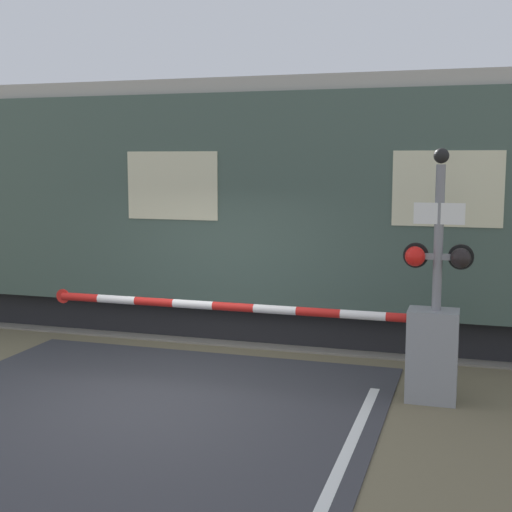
# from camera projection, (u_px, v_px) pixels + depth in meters

# --- Properties ---
(ground_plane) EXTENTS (80.00, 80.00, 0.00)m
(ground_plane) POSITION_uv_depth(u_px,v_px,m) (158.00, 396.00, 8.87)
(ground_plane) COLOR #6B6047
(track_bed) EXTENTS (36.00, 3.20, 0.13)m
(track_bed) POSITION_uv_depth(u_px,v_px,m) (254.00, 323.00, 12.70)
(track_bed) COLOR slate
(track_bed) RESTS_ON ground_plane
(train) EXTENTS (15.18, 3.10, 4.16)m
(train) POSITION_uv_depth(u_px,v_px,m) (208.00, 204.00, 12.67)
(train) COLOR black
(train) RESTS_ON ground_plane
(crossing_barrier) EXTENTS (5.49, 0.44, 1.13)m
(crossing_barrier) POSITION_uv_depth(u_px,v_px,m) (395.00, 346.00, 8.73)
(crossing_barrier) COLOR gray
(crossing_barrier) RESTS_ON ground_plane
(signal_post) EXTENTS (0.82, 0.26, 3.05)m
(signal_post) POSITION_uv_depth(u_px,v_px,m) (438.00, 260.00, 8.44)
(signal_post) COLOR gray
(signal_post) RESTS_ON ground_plane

